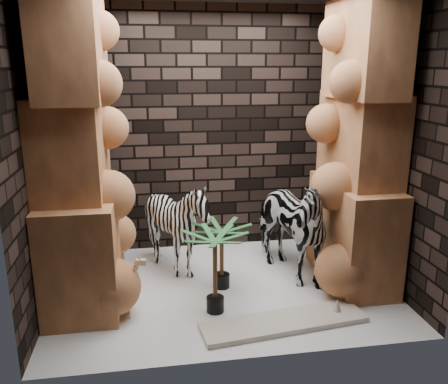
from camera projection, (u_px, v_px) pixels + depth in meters
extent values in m
plane|color=white|center=(224.00, 288.00, 4.96)|extent=(3.50, 3.50, 0.00)
plane|color=black|center=(207.00, 131.00, 5.75)|extent=(3.50, 0.00, 3.50)
plane|color=black|center=(251.00, 179.00, 3.38)|extent=(3.50, 0.00, 3.50)
plane|color=black|center=(37.00, 155.00, 4.29)|extent=(0.00, 3.00, 3.00)
plane|color=black|center=(389.00, 144.00, 4.83)|extent=(0.00, 3.00, 3.00)
imported|color=white|center=(285.00, 216.00, 5.07)|extent=(0.98, 1.33, 1.41)
imported|color=white|center=(177.00, 231.00, 5.19)|extent=(1.17, 1.33, 1.02)
cube|color=beige|center=(284.00, 322.00, 4.26)|extent=(1.58, 0.57, 0.05)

